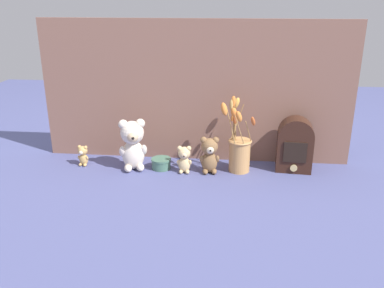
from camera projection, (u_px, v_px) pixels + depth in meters
ground_plane at (192, 171)px, 1.90m from camera, size 4.00×4.00×0.00m
backdrop_wall at (195, 92)px, 1.94m from camera, size 1.49×0.02×0.68m
teddy_bear_large at (133, 144)px, 1.88m from camera, size 0.14×0.13×0.24m
teddy_bear_medium at (210, 154)px, 1.86m from camera, size 0.10×0.09×0.17m
teddy_bear_small at (184, 159)px, 1.87m from camera, size 0.07×0.07×0.13m
teddy_bear_tiny at (83, 155)px, 1.95m from camera, size 0.06×0.05×0.10m
flower_vase at (239, 149)px, 1.87m from camera, size 0.17×0.17×0.36m
vintage_radio at (295, 144)px, 1.87m from camera, size 0.17×0.12×0.25m
decorative_tin_tall at (161, 163)px, 1.92m from camera, size 0.09×0.09×0.05m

